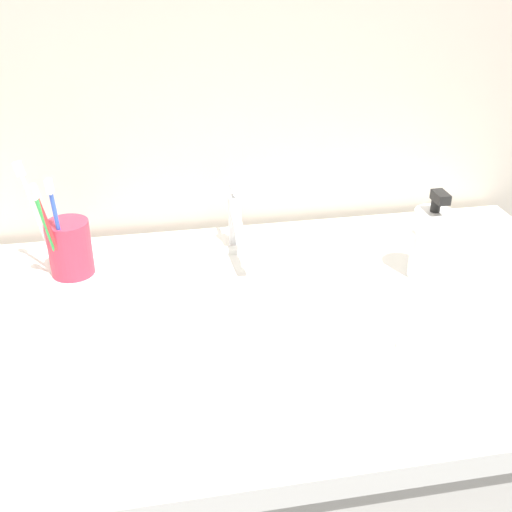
{
  "coord_description": "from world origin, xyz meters",
  "views": [
    {
      "loc": [
        -0.13,
        -0.8,
        1.46
      ],
      "look_at": [
        0.03,
        0.03,
        1.01
      ],
      "focal_mm": 44.59,
      "sensor_mm": 36.0,
      "label": 1
    }
  ],
  "objects_px": {
    "toothbrush_cup": "(70,248)",
    "toothbrush_white": "(36,212)",
    "toothbrush_green": "(46,227)",
    "toothbrush_blue": "(57,223)",
    "faucet": "(237,227)",
    "soap_dispenser": "(430,242)",
    "toothbrush_red": "(49,227)"
  },
  "relations": [
    {
      "from": "faucet",
      "to": "toothbrush_blue",
      "type": "distance_m",
      "value": 0.31
    },
    {
      "from": "toothbrush_cup",
      "to": "toothbrush_white",
      "type": "relative_size",
      "value": 0.49
    },
    {
      "from": "faucet",
      "to": "toothbrush_blue",
      "type": "bearing_deg",
      "value": -170.65
    },
    {
      "from": "toothbrush_red",
      "to": "toothbrush_blue",
      "type": "xyz_separation_m",
      "value": [
        0.01,
        0.01,
        0.0
      ]
    },
    {
      "from": "faucet",
      "to": "toothbrush_blue",
      "type": "height_order",
      "value": "toothbrush_blue"
    },
    {
      "from": "toothbrush_green",
      "to": "soap_dispenser",
      "type": "relative_size",
      "value": 1.14
    },
    {
      "from": "faucet",
      "to": "toothbrush_cup",
      "type": "height_order",
      "value": "faucet"
    },
    {
      "from": "toothbrush_green",
      "to": "toothbrush_white",
      "type": "height_order",
      "value": "toothbrush_white"
    },
    {
      "from": "toothbrush_cup",
      "to": "toothbrush_white",
      "type": "xyz_separation_m",
      "value": [
        -0.05,
        0.01,
        0.07
      ]
    },
    {
      "from": "toothbrush_red",
      "to": "soap_dispenser",
      "type": "xyz_separation_m",
      "value": [
        0.62,
        -0.08,
        -0.04
      ]
    },
    {
      "from": "toothbrush_red",
      "to": "toothbrush_green",
      "type": "bearing_deg",
      "value": 169.06
    },
    {
      "from": "toothbrush_cup",
      "to": "toothbrush_green",
      "type": "distance_m",
      "value": 0.07
    },
    {
      "from": "toothbrush_green",
      "to": "soap_dispenser",
      "type": "distance_m",
      "value": 0.63
    },
    {
      "from": "soap_dispenser",
      "to": "toothbrush_red",
      "type": "bearing_deg",
      "value": 172.24
    },
    {
      "from": "toothbrush_white",
      "to": "toothbrush_green",
      "type": "bearing_deg",
      "value": -63.97
    },
    {
      "from": "toothbrush_green",
      "to": "toothbrush_blue",
      "type": "height_order",
      "value": "toothbrush_blue"
    },
    {
      "from": "toothbrush_cup",
      "to": "toothbrush_red",
      "type": "height_order",
      "value": "toothbrush_red"
    },
    {
      "from": "faucet",
      "to": "soap_dispenser",
      "type": "bearing_deg",
      "value": -25.08
    },
    {
      "from": "toothbrush_red",
      "to": "toothbrush_white",
      "type": "xyz_separation_m",
      "value": [
        -0.02,
        0.04,
        0.01
      ]
    },
    {
      "from": "toothbrush_red",
      "to": "toothbrush_white",
      "type": "relative_size",
      "value": 0.91
    },
    {
      "from": "faucet",
      "to": "toothbrush_green",
      "type": "relative_size",
      "value": 0.94
    },
    {
      "from": "faucet",
      "to": "toothbrush_white",
      "type": "distance_m",
      "value": 0.34
    },
    {
      "from": "toothbrush_white",
      "to": "toothbrush_red",
      "type": "bearing_deg",
      "value": -60.66
    },
    {
      "from": "toothbrush_red",
      "to": "soap_dispenser",
      "type": "height_order",
      "value": "toothbrush_red"
    },
    {
      "from": "toothbrush_white",
      "to": "toothbrush_cup",
      "type": "bearing_deg",
      "value": -6.55
    },
    {
      "from": "faucet",
      "to": "toothbrush_blue",
      "type": "xyz_separation_m",
      "value": [
        -0.3,
        -0.05,
        0.06
      ]
    },
    {
      "from": "toothbrush_white",
      "to": "soap_dispenser",
      "type": "distance_m",
      "value": 0.66
    },
    {
      "from": "faucet",
      "to": "soap_dispenser",
      "type": "relative_size",
      "value": 1.07
    },
    {
      "from": "toothbrush_red",
      "to": "toothbrush_blue",
      "type": "relative_size",
      "value": 1.0
    },
    {
      "from": "toothbrush_red",
      "to": "soap_dispenser",
      "type": "bearing_deg",
      "value": -7.76
    },
    {
      "from": "faucet",
      "to": "toothbrush_green",
      "type": "bearing_deg",
      "value": -169.68
    },
    {
      "from": "toothbrush_red",
      "to": "toothbrush_blue",
      "type": "bearing_deg",
      "value": 34.41
    }
  ]
}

